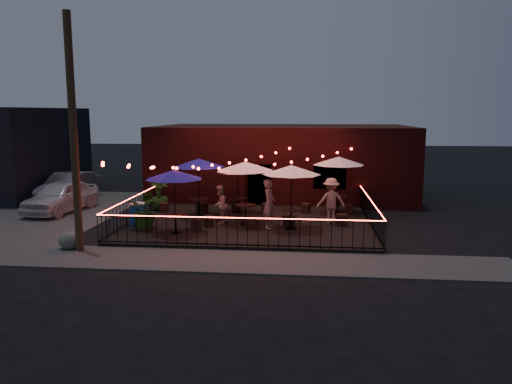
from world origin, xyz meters
TOP-DOWN VIEW (x-y plane):
  - ground at (0.00, 0.00)m, footprint 110.00×110.00m
  - patio at (0.00, 2.00)m, footprint 10.00×8.00m
  - sidewalk at (0.00, -3.25)m, footprint 18.00×2.50m
  - parking_lot at (-12.00, 4.00)m, footprint 11.00×12.00m
  - brick_building at (1.00, 9.99)m, footprint 14.00×8.00m
  - utility_pole at (-5.40, -2.60)m, footprint 0.26×0.26m
  - fence_front at (0.00, -2.00)m, footprint 10.00×0.04m
  - fence_left at (-5.00, 2.00)m, footprint 0.04×8.00m
  - fence_right at (5.00, 2.00)m, footprint 0.04×8.00m
  - festoon_lights at (-1.01, 1.70)m, footprint 10.02×8.72m
  - cafe_table_0 at (-2.66, -0.19)m, footprint 2.66×2.66m
  - cafe_table_1 at (-2.40, 2.94)m, footprint 3.11×3.11m
  - cafe_table_2 at (-0.16, 1.62)m, footprint 3.06×3.06m
  - cafe_table_3 at (-0.80, 4.00)m, footprint 2.65×2.65m
  - cafe_table_4 at (1.76, 0.91)m, footprint 2.39×2.39m
  - cafe_table_5 at (3.80, 4.35)m, footprint 2.73×2.73m
  - bistro_chair_0 at (-4.36, 0.76)m, footprint 0.40×0.40m
  - bistro_chair_1 at (-1.95, 0.28)m, footprint 0.42×0.42m
  - bistro_chair_2 at (-4.21, 3.66)m, footprint 0.42×0.42m
  - bistro_chair_3 at (-2.41, 3.58)m, footprint 0.54×0.54m
  - bistro_chair_4 at (-1.60, 1.00)m, footprint 0.40×0.40m
  - bistro_chair_5 at (0.16, 0.89)m, footprint 0.51×0.51m
  - bistro_chair_6 at (-0.92, 4.33)m, footprint 0.42×0.42m
  - bistro_chair_7 at (0.57, 3.80)m, footprint 0.50×0.50m
  - bistro_chair_8 at (1.67, 1.26)m, footprint 0.50×0.50m
  - bistro_chair_9 at (3.81, 1.66)m, footprint 0.45×0.45m
  - bistro_chair_10 at (2.34, 4.21)m, footprint 0.46×0.46m
  - bistro_chair_11 at (4.27, 4.20)m, footprint 0.44×0.44m
  - patron_a at (0.88, 0.97)m, footprint 0.57×0.78m
  - patron_b at (-1.21, 1.56)m, footprint 0.76×0.89m
  - patron_c at (3.38, 2.18)m, footprint 1.36×0.96m
  - potted_shrub_a at (-3.99, 0.30)m, footprint 1.64×1.54m
  - potted_shrub_b at (-4.60, 2.05)m, footprint 0.84×0.76m
  - potted_shrub_c at (-4.60, 4.17)m, footprint 1.10×1.10m
  - cooler at (-4.50, 0.99)m, footprint 0.73×0.54m
  - boulder at (-5.83, -2.41)m, footprint 1.03×0.94m
  - car_white at (-9.37, 3.95)m, footprint 2.37×4.69m
  - car_silver at (-10.41, 6.86)m, footprint 1.66×4.71m

SIDE VIEW (x-z plane):
  - ground at x=0.00m, z-range 0.00..0.00m
  - parking_lot at x=-12.00m, z-range 0.00..0.02m
  - sidewalk at x=0.00m, z-range 0.00..0.05m
  - patio at x=0.00m, z-range 0.00..0.15m
  - boulder at x=-5.83m, z-range 0.00..0.67m
  - bistro_chair_11 at x=4.27m, z-range 0.15..0.57m
  - bistro_chair_10 at x=2.34m, z-range 0.15..0.58m
  - bistro_chair_2 at x=-4.21m, z-range 0.15..0.59m
  - bistro_chair_4 at x=-1.60m, z-range 0.15..0.60m
  - bistro_chair_1 at x=-1.95m, z-range 0.15..0.61m
  - bistro_chair_8 at x=1.67m, z-range 0.15..0.62m
  - bistro_chair_0 at x=-4.36m, z-range 0.15..0.62m
  - bistro_chair_9 at x=3.81m, z-range 0.15..0.63m
  - bistro_chair_5 at x=0.16m, z-range 0.15..0.63m
  - bistro_chair_6 at x=-0.92m, z-range 0.15..0.63m
  - bistro_chair_7 at x=0.57m, z-range 0.15..0.64m
  - bistro_chair_3 at x=-2.41m, z-range 0.15..0.65m
  - cooler at x=-4.50m, z-range 0.16..1.08m
  - fence_front at x=0.00m, z-range 0.14..1.18m
  - fence_left at x=-5.00m, z-range 0.14..1.18m
  - fence_right at x=5.00m, z-range 0.14..1.18m
  - car_white at x=-9.37m, z-range 0.00..1.53m
  - potted_shrub_b at x=-4.60m, z-range 0.15..1.39m
  - car_silver at x=-10.41m, z-range 0.00..1.55m
  - potted_shrub_a at x=-3.99m, z-range 0.15..1.63m
  - potted_shrub_c at x=-4.60m, z-range 0.15..1.65m
  - patron_b at x=-1.21m, z-range 0.15..1.77m
  - patron_c at x=3.38m, z-range 0.15..2.05m
  - patron_a at x=0.88m, z-range 0.15..2.12m
  - brick_building at x=1.00m, z-range 0.00..4.00m
  - cafe_table_3 at x=-0.80m, z-range 1.06..3.27m
  - cafe_table_0 at x=-2.66m, z-range 1.16..3.60m
  - cafe_table_4 at x=1.76m, z-range 1.21..3.77m
  - cafe_table_1 at x=-2.40m, z-range 1.22..3.81m
  - festoon_lights at x=-1.01m, z-range 1.86..3.18m
  - cafe_table_5 at x=3.80m, z-range 1.23..3.83m
  - cafe_table_2 at x=-0.16m, z-range 1.23..3.84m
  - utility_pole at x=-5.40m, z-range 0.00..8.00m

